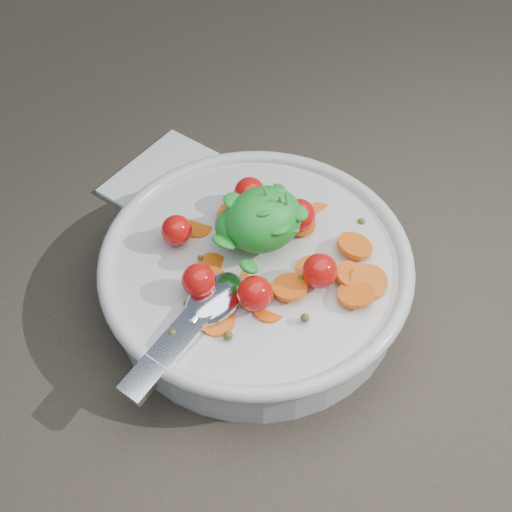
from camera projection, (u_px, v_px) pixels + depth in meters
ground at (262, 290)px, 0.68m from camera, size 6.00×6.00×0.00m
bowl at (256, 271)px, 0.65m from camera, size 0.34×0.31×0.13m
napkin at (172, 180)px, 0.78m from camera, size 0.17×0.16×0.01m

